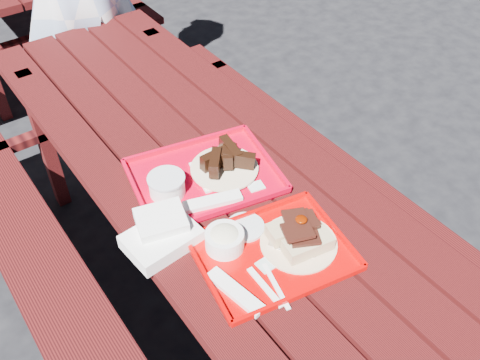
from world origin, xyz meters
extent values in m
plane|color=black|center=(0.00, 0.00, 0.00)|extent=(60.00, 60.00, 0.00)
cube|color=#420D0C|center=(-0.30, 0.00, 0.73)|extent=(0.14, 2.40, 0.04)
cube|color=#420D0C|center=(-0.15, 0.00, 0.73)|extent=(0.14, 2.40, 0.04)
cube|color=#420D0C|center=(0.00, 0.00, 0.73)|extent=(0.14, 2.40, 0.04)
cube|color=#420D0C|center=(0.15, 0.00, 0.73)|extent=(0.14, 2.40, 0.04)
cube|color=#420D0C|center=(0.30, 0.00, 0.73)|extent=(0.14, 2.40, 0.04)
cube|color=#420D0C|center=(-0.58, 0.00, 0.43)|extent=(0.25, 2.40, 0.04)
cube|color=#420D0C|center=(-0.58, 0.84, 0.21)|extent=(0.06, 0.06, 0.42)
cube|color=#420D0C|center=(0.58, 0.00, 0.43)|extent=(0.25, 2.40, 0.04)
cube|color=#420D0C|center=(0.58, 0.84, 0.21)|extent=(0.06, 0.06, 0.42)
cube|color=#420D0C|center=(-0.30, 0.96, 0.38)|extent=(0.06, 0.06, 0.75)
cube|color=#420D0C|center=(0.30, 0.96, 0.38)|extent=(0.06, 0.06, 0.75)
cube|color=#420D0C|center=(0.00, 0.96, 0.43)|extent=(1.40, 0.06, 0.04)
cube|color=#420D0C|center=(0.58, 1.96, 0.21)|extent=(0.06, 0.06, 0.42)
cube|color=#420D0C|center=(0.30, 1.84, 0.38)|extent=(0.06, 0.06, 0.75)
cube|color=#420D0C|center=(0.00, 1.84, 0.43)|extent=(1.40, 0.06, 0.04)
cube|color=#BB0202|center=(-0.07, -0.40, 0.76)|extent=(0.45, 0.38, 0.01)
cube|color=#BB0202|center=(-0.04, -0.24, 0.77)|extent=(0.40, 0.08, 0.02)
cube|color=#BB0202|center=(-0.09, -0.55, 0.77)|extent=(0.40, 0.08, 0.02)
cube|color=#BB0202|center=(0.13, -0.43, 0.77)|extent=(0.07, 0.31, 0.02)
cube|color=#BB0202|center=(-0.27, -0.36, 0.77)|extent=(0.07, 0.31, 0.02)
cylinder|color=#D6B48E|center=(0.02, -0.41, 0.76)|extent=(0.22, 0.22, 0.01)
cube|color=tan|center=(0.02, -0.45, 0.79)|extent=(0.15, 0.09, 0.04)
cube|color=tan|center=(0.02, -0.38, 0.79)|extent=(0.15, 0.09, 0.04)
ellipsoid|color=#571200|center=(0.02, -0.41, 0.87)|extent=(0.03, 0.03, 0.01)
cylinder|color=white|center=(-0.16, -0.30, 0.79)|extent=(0.11, 0.11, 0.06)
ellipsoid|color=beige|center=(-0.16, -0.30, 0.81)|extent=(0.09, 0.09, 0.04)
cylinder|color=silver|center=(-0.07, -0.27, 0.77)|extent=(0.11, 0.11, 0.01)
cube|color=white|center=(-0.23, -0.44, 0.77)|extent=(0.07, 0.19, 0.01)
cube|color=white|center=(-0.15, -0.48, 0.76)|extent=(0.02, 0.15, 0.01)
cube|color=white|center=(-0.13, -0.49, 0.76)|extent=(0.05, 0.15, 0.00)
cube|color=silver|center=(-0.11, -0.42, 0.76)|extent=(0.05, 0.05, 0.00)
cube|color=red|center=(-0.05, -0.02, 0.76)|extent=(0.50, 0.43, 0.01)
cube|color=red|center=(-0.01, 0.15, 0.77)|extent=(0.44, 0.10, 0.02)
cube|color=red|center=(-0.08, -0.19, 0.77)|extent=(0.44, 0.10, 0.02)
cube|color=red|center=(0.17, -0.06, 0.77)|extent=(0.08, 0.34, 0.02)
cube|color=red|center=(-0.26, 0.03, 0.77)|extent=(0.08, 0.34, 0.02)
cube|color=white|center=(0.00, -0.03, 0.77)|extent=(0.18, 0.18, 0.01)
cylinder|color=beige|center=(0.02, -0.03, 0.77)|extent=(0.22, 0.22, 0.01)
cylinder|color=white|center=(-0.18, -0.01, 0.79)|extent=(0.11, 0.11, 0.06)
cylinder|color=silver|center=(-0.18, -0.01, 0.82)|extent=(0.12, 0.12, 0.01)
cube|color=silver|center=(-0.09, -0.13, 0.77)|extent=(0.19, 0.10, 0.02)
cube|color=white|center=(0.06, -0.15, 0.76)|extent=(0.06, 0.05, 0.00)
cube|color=white|center=(-0.29, -0.18, 0.77)|extent=(0.21, 0.16, 0.05)
cube|color=white|center=(-0.28, -0.15, 0.81)|extent=(0.16, 0.14, 0.04)
camera|label=1|loc=(-0.70, -1.11, 1.93)|focal=40.00mm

